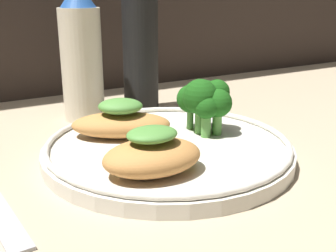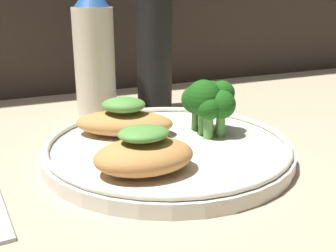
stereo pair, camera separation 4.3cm
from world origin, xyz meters
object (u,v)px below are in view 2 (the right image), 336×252
plate (168,148)px  pepper_grinder (154,48)px  sauce_bottle (94,55)px  broccoli_bunch (208,101)px

plate → pepper_grinder: 19.97cm
sauce_bottle → pepper_grinder: pepper_grinder is taller
plate → sauce_bottle: sauce_bottle is taller
broccoli_bunch → pepper_grinder: size_ratio=0.32×
broccoli_bunch → sauce_bottle: size_ratio=0.35×
plate → broccoli_bunch: size_ratio=4.20×
sauce_bottle → plate: bearing=-80.6°
pepper_grinder → sauce_bottle: bearing=180.0°
plate → sauce_bottle: 19.24cm
plate → pepper_grinder: bearing=72.2°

